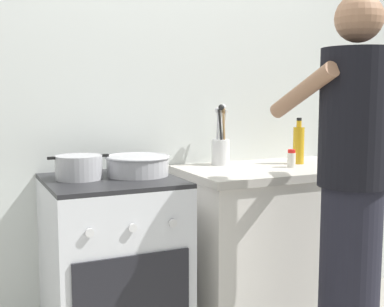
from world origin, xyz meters
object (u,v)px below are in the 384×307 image
at_px(mixing_bowl, 138,165).
at_px(oil_bottle, 299,144).
at_px(person, 352,195).
at_px(utensil_crock, 221,146).
at_px(spice_bottle, 291,159).
at_px(pot, 79,167).
at_px(stove_range, 113,272).

relative_size(mixing_bowl, oil_bottle, 1.20).
distance_m(oil_bottle, person, 0.71).
height_order(utensil_crock, oil_bottle, utensil_crock).
xyz_separation_m(oil_bottle, person, (-0.21, -0.66, -0.15)).
height_order(mixing_bowl, spice_bottle, same).
height_order(pot, oil_bottle, oil_bottle).
bearing_deg(person, stove_range, 145.04).
distance_m(stove_range, pot, 0.53).
distance_m(mixing_bowl, person, 0.99).
xyz_separation_m(spice_bottle, oil_bottle, (0.12, 0.10, 0.06)).
xyz_separation_m(pot, oil_bottle, (1.23, 0.00, 0.05)).
bearing_deg(spice_bottle, pot, 175.10).
distance_m(pot, person, 1.22).
xyz_separation_m(pot, spice_bottle, (1.11, -0.10, -0.01)).
xyz_separation_m(mixing_bowl, oil_bottle, (0.95, 0.01, 0.06)).
height_order(utensil_crock, person, person).
distance_m(mixing_bowl, oil_bottle, 0.95).
distance_m(mixing_bowl, utensil_crock, 0.56).
distance_m(stove_range, person, 1.15).
bearing_deg(mixing_bowl, utensil_crock, 16.83).
bearing_deg(pot, mixing_bowl, -2.34).
bearing_deg(spice_bottle, mixing_bowl, 174.24).
relative_size(stove_range, mixing_bowl, 2.89).
distance_m(stove_range, oil_bottle, 1.23).
height_order(pot, person, person).
height_order(stove_range, spice_bottle, spice_bottle).
xyz_separation_m(pot, person, (1.02, -0.66, -0.10)).
distance_m(spice_bottle, person, 0.58).
xyz_separation_m(pot, mixing_bowl, (0.28, -0.01, -0.00)).
xyz_separation_m(stove_range, pot, (-0.14, 0.04, 0.51)).
bearing_deg(pot, stove_range, -17.54).
relative_size(spice_bottle, oil_bottle, 0.37).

